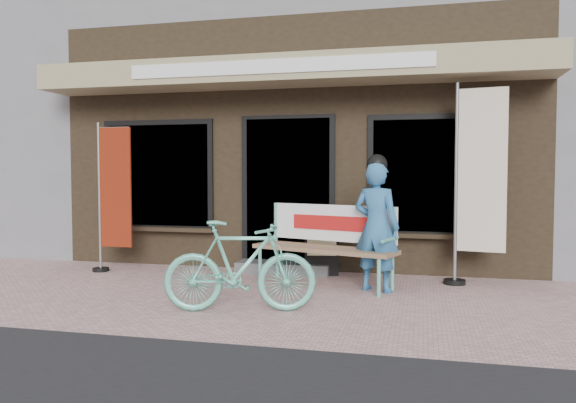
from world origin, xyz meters
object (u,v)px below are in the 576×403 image
(nobori_red, at_px, (113,195))
(menu_stand, at_px, (322,241))
(bench, at_px, (327,238))
(bicycle, at_px, (240,266))
(person, at_px, (376,224))
(nobori_cream, at_px, (477,181))

(nobori_red, bearing_deg, menu_stand, 8.70)
(nobori_red, distance_m, menu_stand, 2.97)
(bench, height_order, bicycle, bench)
(bench, bearing_deg, nobori_red, -164.86)
(person, relative_size, nobori_red, 0.77)
(person, relative_size, nobori_cream, 0.64)
(nobori_cream, distance_m, menu_stand, 2.14)
(bicycle, distance_m, nobori_red, 3.04)
(bicycle, bearing_deg, person, -57.85)
(person, xyz_separation_m, nobori_red, (-3.68, 0.42, 0.29))
(bicycle, height_order, menu_stand, menu_stand)
(bicycle, bearing_deg, nobori_cream, -66.01)
(person, distance_m, nobori_cream, 1.40)
(nobori_red, distance_m, nobori_cream, 4.85)
(bicycle, relative_size, menu_stand, 1.66)
(bicycle, height_order, nobori_cream, nobori_cream)
(menu_stand, bearing_deg, bicycle, -113.55)
(bench, relative_size, nobori_cream, 0.75)
(bench, distance_m, nobori_red, 3.10)
(bicycle, xyz_separation_m, nobori_cream, (2.42, 1.90, 0.83))
(person, bearing_deg, nobori_red, -167.71)
(bicycle, distance_m, nobori_cream, 3.18)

